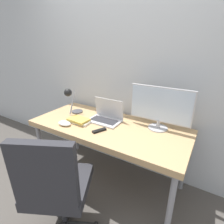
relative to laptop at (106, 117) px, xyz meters
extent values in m
plane|color=#514C47|center=(0.08, -0.46, -0.79)|extent=(12.00, 12.00, 0.00)
cube|color=silver|center=(0.08, 0.35, 0.51)|extent=(8.00, 0.05, 2.60)
cube|color=tan|center=(0.08, -0.08, -0.08)|extent=(1.69, 0.74, 0.06)
cylinder|color=gray|center=(-0.70, -0.40, -0.45)|extent=(0.05, 0.05, 0.68)
cylinder|color=gray|center=(0.87, -0.40, -0.45)|extent=(0.05, 0.05, 0.68)
cylinder|color=gray|center=(-0.70, 0.23, -0.45)|extent=(0.05, 0.05, 0.68)
cylinder|color=gray|center=(0.87, 0.23, -0.45)|extent=(0.05, 0.05, 0.68)
cube|color=silver|center=(0.00, -0.03, -0.04)|extent=(0.36, 0.23, 0.02)
cube|color=#2D2D33|center=(0.00, -0.03, -0.03)|extent=(0.31, 0.14, 0.00)
cube|color=silver|center=(0.00, 0.07, 0.08)|extent=(0.36, 0.03, 0.23)
cube|color=black|center=(0.00, 0.06, 0.08)|extent=(0.33, 0.03, 0.20)
cylinder|color=#B7B7BC|center=(0.57, 0.12, -0.04)|extent=(0.20, 0.20, 0.01)
cylinder|color=#B7B7BC|center=(0.57, 0.12, 0.00)|extent=(0.04, 0.04, 0.08)
cube|color=#B7B7BC|center=(0.57, 0.12, 0.21)|extent=(0.62, 0.02, 0.35)
cube|color=silver|center=(0.57, 0.11, 0.21)|extent=(0.60, 0.00, 0.33)
cylinder|color=#4C4C51|center=(-0.46, 0.03, -0.04)|extent=(0.14, 0.14, 0.02)
cylinder|color=#99999E|center=(-0.46, -0.03, 0.10)|extent=(0.02, 0.14, 0.28)
sphere|color=black|center=(-0.46, -0.10, 0.24)|extent=(0.09, 0.09, 0.09)
sphere|color=black|center=(0.30, -0.65, -0.77)|extent=(0.05, 0.05, 0.05)
cylinder|color=black|center=(0.17, -0.71, -0.77)|extent=(0.27, 0.15, 0.03)
sphere|color=black|center=(0.00, -0.49, -0.77)|extent=(0.05, 0.05, 0.05)
cylinder|color=black|center=(0.02, -0.63, -0.77)|extent=(0.07, 0.29, 0.03)
sphere|color=black|center=(-0.24, -0.73, -0.77)|extent=(0.05, 0.05, 0.05)
cylinder|color=black|center=(-0.10, -0.75, -0.77)|extent=(0.29, 0.08, 0.03)
cylinder|color=#2D2D33|center=(0.04, -0.77, -0.56)|extent=(0.04, 0.04, 0.37)
cube|color=#2D2D33|center=(0.04, -0.77, -0.33)|extent=(0.64, 0.64, 0.09)
cube|color=#2D2D33|center=(0.13, -0.96, -0.03)|extent=(0.43, 0.26, 0.50)
cube|color=silver|center=(-0.23, -0.20, -0.04)|extent=(0.27, 0.15, 0.02)
cube|color=gold|center=(-0.23, -0.20, -0.02)|extent=(0.24, 0.16, 0.02)
cube|color=black|center=(0.08, -0.25, -0.04)|extent=(0.10, 0.15, 0.02)
ellipsoid|color=white|center=(-0.32, -0.32, -0.03)|extent=(0.16, 0.10, 0.04)
camera|label=1|loc=(0.99, -1.51, 0.78)|focal=28.00mm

